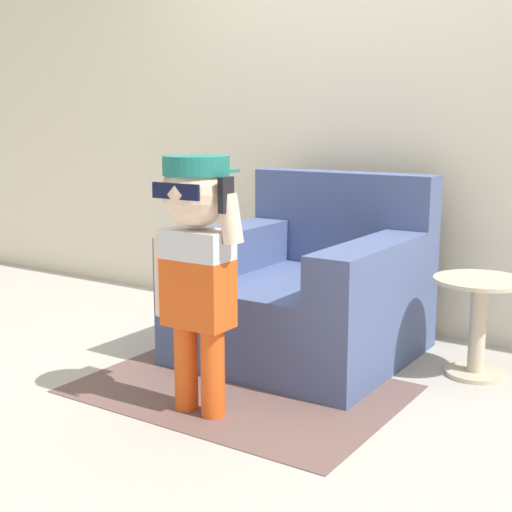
% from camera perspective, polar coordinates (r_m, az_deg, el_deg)
% --- Properties ---
extents(ground_plane, '(10.00, 10.00, 0.00)m').
position_cam_1_polar(ground_plane, '(3.47, 1.49, -8.37)').
color(ground_plane, '#ADA89E').
extents(wall_back, '(10.00, 0.05, 2.60)m').
position_cam_1_polar(wall_back, '(4.04, 8.21, 12.96)').
color(wall_back, beige).
rests_on(wall_back, ground_plane).
extents(armchair, '(1.00, 1.02, 0.88)m').
position_cam_1_polar(armchair, '(3.52, 4.08, -3.01)').
color(armchair, '#475684').
rests_on(armchair, ground_plane).
extents(person_child, '(0.41, 0.31, 1.01)m').
position_cam_1_polar(person_child, '(2.71, -4.76, 0.87)').
color(person_child, '#E05119').
rests_on(person_child, ground_plane).
extents(side_table, '(0.41, 0.41, 0.45)m').
position_cam_1_polar(side_table, '(3.36, 17.36, -4.68)').
color(side_table, beige).
rests_on(side_table, ground_plane).
extents(rug, '(1.34, 0.96, 0.01)m').
position_cam_1_polar(rug, '(3.12, -1.31, -10.56)').
color(rug, brown).
rests_on(rug, ground_plane).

